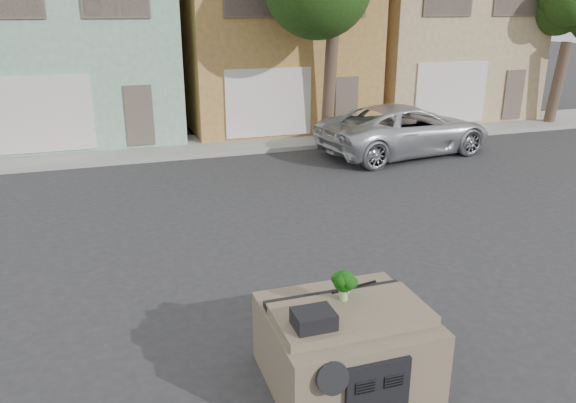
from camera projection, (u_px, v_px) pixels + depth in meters
ground_plane at (277, 280)px, 10.13m from camera, size 120.00×120.00×0.00m
sidewalk at (188, 146)px, 19.52m from camera, size 40.00×3.00×0.15m
townhouse_mint at (71, 32)px, 20.86m from camera, size 7.20×8.20×7.55m
townhouse_tan at (265, 30)px, 23.08m from camera, size 7.20×8.20×7.55m
townhouse_beige at (425, 28)px, 25.30m from camera, size 7.20×8.20×7.55m
silver_pickup at (403, 154)px, 18.86m from camera, size 6.29×3.62×1.65m
tree_near at (331, 20)px, 19.00m from camera, size 4.40×4.00×8.50m
tree_far at (563, 51)px, 22.38m from camera, size 3.20×3.00×6.00m
car_dashboard at (345, 343)px, 7.25m from camera, size 2.00×1.80×1.12m
instrument_hump at (314, 319)px, 6.55m from camera, size 0.48×0.38×0.20m
wiper_arm at (354, 287)px, 7.49m from camera, size 0.69×0.15×0.02m
broccoli at (344, 285)px, 7.11m from camera, size 0.34×0.34×0.41m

